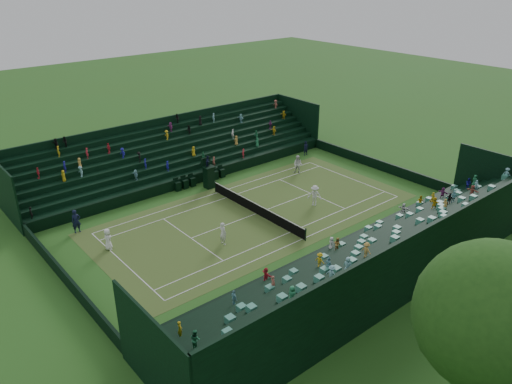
# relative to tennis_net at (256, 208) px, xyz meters

# --- Properties ---
(ground) EXTENTS (160.00, 160.00, 0.00)m
(ground) POSITION_rel_tennis_net_xyz_m (0.00, 0.00, -0.53)
(ground) COLOR #30631F
(ground) RESTS_ON ground
(court_surface) EXTENTS (12.97, 26.77, 0.01)m
(court_surface) POSITION_rel_tennis_net_xyz_m (0.00, 0.00, -0.52)
(court_surface) COLOR #2D6923
(court_surface) RESTS_ON ground
(perimeter_wall_north) EXTENTS (17.17, 0.20, 1.00)m
(perimeter_wall_north) POSITION_rel_tennis_net_xyz_m (0.00, 15.88, -0.03)
(perimeter_wall_north) COLOR black
(perimeter_wall_north) RESTS_ON ground
(perimeter_wall_south) EXTENTS (17.17, 0.20, 1.00)m
(perimeter_wall_south) POSITION_rel_tennis_net_xyz_m (0.00, -15.88, -0.03)
(perimeter_wall_south) COLOR black
(perimeter_wall_south) RESTS_ON ground
(perimeter_wall_east) EXTENTS (0.20, 31.77, 1.00)m
(perimeter_wall_east) POSITION_rel_tennis_net_xyz_m (8.48, 0.00, -0.03)
(perimeter_wall_east) COLOR black
(perimeter_wall_east) RESTS_ON ground
(perimeter_wall_west) EXTENTS (0.20, 31.77, 1.00)m
(perimeter_wall_west) POSITION_rel_tennis_net_xyz_m (-8.48, 0.00, -0.03)
(perimeter_wall_west) COLOR black
(perimeter_wall_west) RESTS_ON ground
(north_grandstand) EXTENTS (6.60, 32.00, 4.90)m
(north_grandstand) POSITION_rel_tennis_net_xyz_m (12.66, 0.00, 1.02)
(north_grandstand) COLOR black
(north_grandstand) RESTS_ON ground
(south_grandstand) EXTENTS (6.60, 32.00, 4.90)m
(south_grandstand) POSITION_rel_tennis_net_xyz_m (-12.66, 0.00, 1.02)
(south_grandstand) COLOR black
(south_grandstand) RESTS_ON ground
(tennis_net) EXTENTS (11.67, 0.10, 1.06)m
(tennis_net) POSITION_rel_tennis_net_xyz_m (0.00, 0.00, 0.00)
(tennis_net) COLOR black
(tennis_net) RESTS_ON ground
(umpire_chair) EXTENTS (1.00, 1.00, 3.15)m
(umpire_chair) POSITION_rel_tennis_net_xyz_m (-6.96, 0.11, 0.82)
(umpire_chair) COLOR black
(umpire_chair) RESTS_ON ground
(courtside_chairs) EXTENTS (0.55, 5.52, 1.20)m
(courtside_chairs) POSITION_rel_tennis_net_xyz_m (-8.26, 0.00, -0.07)
(courtside_chairs) COLOR black
(courtside_chairs) RESTS_ON ground
(player_near_west) EXTENTS (0.93, 0.77, 1.63)m
(player_near_west) POSITION_rel_tennis_net_xyz_m (-2.50, -11.83, 0.29)
(player_near_west) COLOR white
(player_near_west) RESTS_ON ground
(player_near_east) EXTENTS (0.69, 0.48, 1.79)m
(player_near_east) POSITION_rel_tennis_net_xyz_m (2.23, -5.01, 0.37)
(player_near_east) COLOR white
(player_near_east) RESTS_ON ground
(player_far_west) EXTENTS (1.11, 1.01, 1.86)m
(player_far_west) POSITION_rel_tennis_net_xyz_m (-4.19, 8.86, 0.40)
(player_far_west) COLOR silver
(player_far_west) RESTS_ON ground
(player_far_east) EXTENTS (1.37, 1.27, 1.85)m
(player_far_east) POSITION_rel_tennis_net_xyz_m (1.94, 4.91, 0.40)
(player_far_east) COLOR white
(player_far_east) RESTS_ON ground
(line_judge_north) EXTENTS (0.44, 0.61, 1.57)m
(line_judge_north) POSITION_rel_tennis_net_xyz_m (-7.42, 13.20, 0.26)
(line_judge_north) COLOR black
(line_judge_north) RESTS_ON ground
(line_judge_south) EXTENTS (0.48, 0.71, 1.89)m
(line_judge_south) POSITION_rel_tennis_net_xyz_m (-6.42, -12.61, 0.42)
(line_judge_south) COLOR black
(line_judge_south) RESTS_ON ground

